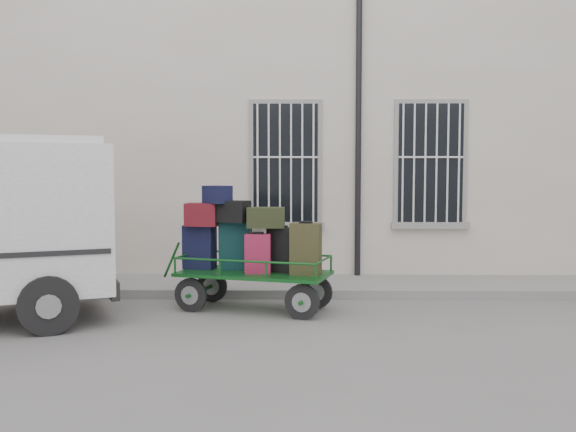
# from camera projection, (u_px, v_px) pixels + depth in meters

# --- Properties ---
(ground) EXTENTS (80.00, 80.00, 0.00)m
(ground) POSITION_uv_depth(u_px,v_px,m) (310.00, 319.00, 9.14)
(ground) COLOR slate
(ground) RESTS_ON ground
(building) EXTENTS (24.00, 5.15, 6.00)m
(building) POSITION_uv_depth(u_px,v_px,m) (305.00, 131.00, 14.42)
(building) COLOR beige
(building) RESTS_ON ground
(sidewalk) EXTENTS (24.00, 1.70, 0.15)m
(sidewalk) POSITION_uv_depth(u_px,v_px,m) (307.00, 286.00, 11.33)
(sidewalk) COLOR gray
(sidewalk) RESTS_ON ground
(luggage_cart) EXTENTS (2.68, 1.61, 1.88)m
(luggage_cart) POSITION_uv_depth(u_px,v_px,m) (248.00, 249.00, 9.68)
(luggage_cart) COLOR black
(luggage_cart) RESTS_ON ground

